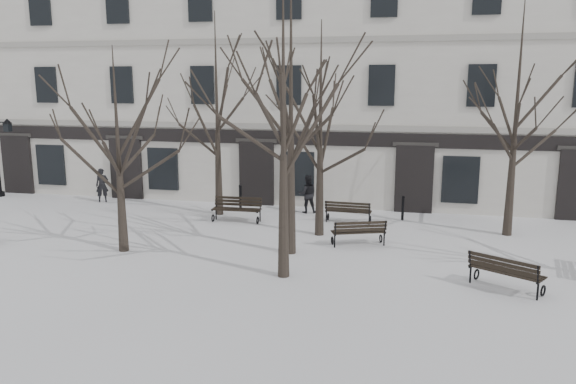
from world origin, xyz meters
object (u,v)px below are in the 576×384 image
(tree_1, at_px, (283,91))
(tree_2, at_px, (291,76))
(bench_3, at_px, (237,208))
(bench_4, at_px, (348,211))
(bench_2, at_px, (505,271))
(lamp_post, at_px, (1,152))
(bench_1, at_px, (359,231))
(tree_0, at_px, (117,126))

(tree_1, relative_size, tree_2, 0.93)
(tree_1, xyz_separation_m, bench_3, (-3.32, 5.94, -4.76))
(tree_1, bearing_deg, bench_4, 80.73)
(tree_1, distance_m, bench_2, 7.74)
(tree_2, bearing_deg, bench_4, 72.85)
(lamp_post, bearing_deg, bench_4, -5.14)
(tree_2, height_order, bench_1, tree_2)
(tree_0, height_order, bench_1, tree_0)
(tree_2, xyz_separation_m, bench_4, (1.37, 4.44, -5.22))
(tree_0, xyz_separation_m, bench_3, (2.46, 4.67, -3.64))
(bench_1, bearing_deg, tree_0, -3.77)
(bench_1, distance_m, lamp_post, 18.49)
(tree_1, relative_size, lamp_post, 2.23)
(tree_1, distance_m, bench_3, 8.31)
(tree_0, distance_m, bench_3, 6.41)
(bench_3, bearing_deg, bench_4, 8.01)
(tree_0, height_order, bench_2, tree_0)
(tree_1, height_order, tree_2, tree_2)
(bench_1, bearing_deg, bench_2, 121.33)
(tree_1, height_order, bench_1, tree_1)
(tree_2, relative_size, bench_4, 4.96)
(tree_0, xyz_separation_m, bench_1, (7.60, 2.32, -3.67))
(tree_2, relative_size, bench_3, 4.61)
(tree_0, distance_m, tree_1, 6.03)
(tree_1, height_order, lamp_post, tree_1)
(bench_1, height_order, bench_4, bench_1)
(tree_1, height_order, bench_2, tree_1)
(bench_4, bearing_deg, lamp_post, -2.54)
(tree_0, xyz_separation_m, lamp_post, (-10.22, 6.95, -1.97))
(tree_0, xyz_separation_m, bench_4, (6.87, 5.41, -3.68))
(tree_1, height_order, bench_4, tree_1)
(bench_1, xyz_separation_m, lamp_post, (-17.82, 4.63, 1.70))
(tree_0, relative_size, tree_2, 0.73)
(tree_1, xyz_separation_m, tree_2, (-0.28, 2.24, 0.42))
(tree_0, relative_size, tree_1, 0.79)
(bench_2, bearing_deg, tree_0, 26.40)
(tree_0, distance_m, bench_2, 12.47)
(lamp_post, bearing_deg, tree_2, -20.80)
(tree_0, bearing_deg, tree_1, -12.38)
(bench_1, bearing_deg, tree_2, 11.97)
(bench_3, distance_m, lamp_post, 12.99)
(bench_3, bearing_deg, tree_1, -62.21)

